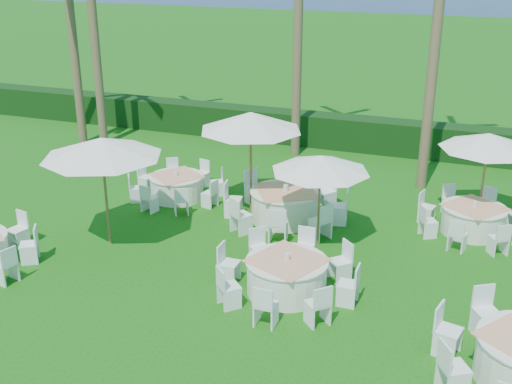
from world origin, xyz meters
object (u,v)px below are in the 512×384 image
banquet_table_f (473,219)px  umbrella_c (251,121)px  banquet_table_e (285,204)px  umbrella_d (488,141)px  umbrella_a (102,147)px  banquet_table_d (177,186)px  banquet_table_b (287,275)px  umbrella_b (321,164)px

banquet_table_f → umbrella_c: umbrella_c is taller
banquet_table_e → umbrella_d: 5.71m
umbrella_c → umbrella_d: (6.21, 1.54, -0.37)m
umbrella_a → umbrella_d: (8.92, 4.75, -0.27)m
banquet_table_d → umbrella_c: 3.40m
banquet_table_b → umbrella_c: 5.18m
banquet_table_f → umbrella_b: (-3.73, -2.07, 1.79)m
banquet_table_d → umbrella_c: bearing=-4.6°
umbrella_d → umbrella_a: bearing=-152.0°
banquet_table_d → banquet_table_e: 3.61m
banquet_table_f → umbrella_d: bearing=81.8°
banquet_table_b → umbrella_b: (0.01, 2.64, 1.76)m
banquet_table_f → umbrella_b: umbrella_b is taller
banquet_table_f → umbrella_d: 2.11m
banquet_table_f → umbrella_c: size_ratio=1.00×
umbrella_c → umbrella_d: bearing=13.9°
banquet_table_b → umbrella_c: size_ratio=1.08×
banquet_table_b → banquet_table_f: banquet_table_b is taller
banquet_table_e → banquet_table_f: (4.98, 0.90, -0.06)m
banquet_table_f → umbrella_a: umbrella_a is taller
banquet_table_d → umbrella_b: 5.40m
umbrella_b → banquet_table_e: bearing=137.0°
banquet_table_e → banquet_table_b: bearing=-72.0°
banquet_table_f → umbrella_d: umbrella_d is taller
banquet_table_e → umbrella_a: 5.31m
banquet_table_e → umbrella_b: 2.43m
umbrella_b → umbrella_c: (-2.36, 1.37, 0.51)m
banquet_table_d → banquet_table_f: (8.57, 0.50, 0.01)m
umbrella_b → banquet_table_f: bearing=29.0°
banquet_table_d → umbrella_b: size_ratio=1.15×
banquet_table_b → banquet_table_f: bearing=51.5°
banquet_table_b → banquet_table_f: (3.74, 4.71, -0.03)m
banquet_table_f → umbrella_c: (-6.09, -0.70, 2.30)m
banquet_table_e → umbrella_b: bearing=-43.0°
banquet_table_e → umbrella_c: bearing=169.7°
umbrella_b → umbrella_c: bearing=149.9°
umbrella_a → banquet_table_f: bearing=24.0°
banquet_table_b → banquet_table_d: bearing=138.9°
umbrella_b → umbrella_d: bearing=37.0°
umbrella_a → umbrella_b: umbrella_a is taller
umbrella_b → umbrella_a: bearing=-160.0°
banquet_table_b → umbrella_a: (-5.06, 0.80, 2.18)m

